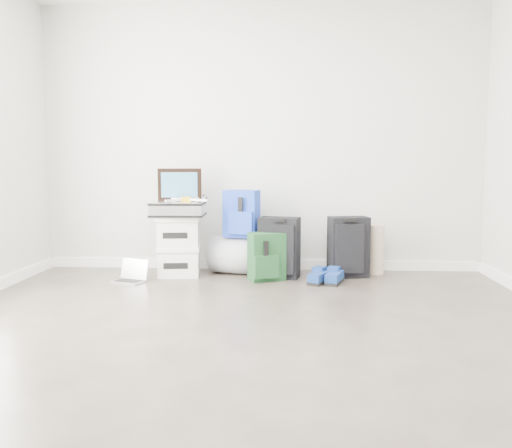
# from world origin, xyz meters

# --- Properties ---
(ground) EXTENTS (5.00, 5.00, 0.00)m
(ground) POSITION_xyz_m (0.00, 0.00, 0.00)
(ground) COLOR #332B25
(ground) RESTS_ON ground
(room_envelope) EXTENTS (4.52, 5.02, 2.71)m
(room_envelope) POSITION_xyz_m (0.00, 0.02, 1.72)
(room_envelope) COLOR beige
(room_envelope) RESTS_ON ground
(boxes_stack) EXTENTS (0.45, 0.38, 0.59)m
(boxes_stack) POSITION_xyz_m (-0.79, 2.10, 0.29)
(boxes_stack) COLOR silver
(boxes_stack) RESTS_ON ground
(briefcase) EXTENTS (0.51, 0.38, 0.15)m
(briefcase) POSITION_xyz_m (-0.79, 2.10, 0.66)
(briefcase) COLOR #B2B2B7
(briefcase) RESTS_ON boxes_stack
(painting) EXTENTS (0.42, 0.12, 0.32)m
(painting) POSITION_xyz_m (-0.79, 2.20, 0.89)
(painting) COLOR black
(painting) RESTS_ON briefcase
(drone) EXTENTS (0.48, 0.48, 0.05)m
(drone) POSITION_xyz_m (-0.71, 2.08, 0.76)
(drone) COLOR gold
(drone) RESTS_ON briefcase
(duffel_bag) EXTENTS (0.69, 0.52, 0.38)m
(duffel_bag) POSITION_xyz_m (-0.18, 2.23, 0.19)
(duffel_bag) COLOR #96999E
(duffel_bag) RESTS_ON ground
(blue_backpack) EXTENTS (0.37, 0.31, 0.46)m
(blue_backpack) POSITION_xyz_m (-0.18, 2.20, 0.60)
(blue_backpack) COLOR #1A4AAE
(blue_backpack) RESTS_ON duffel_bag
(large_suitcase) EXTENTS (0.42, 0.31, 0.59)m
(large_suitcase) POSITION_xyz_m (0.20, 2.07, 0.29)
(large_suitcase) COLOR black
(large_suitcase) RESTS_ON ground
(green_backpack) EXTENTS (0.37, 0.34, 0.45)m
(green_backpack) POSITION_xyz_m (0.08, 1.94, 0.22)
(green_backpack) COLOR #13351D
(green_backpack) RESTS_ON ground
(carry_on) EXTENTS (0.41, 0.31, 0.59)m
(carry_on) POSITION_xyz_m (0.86, 2.15, 0.29)
(carry_on) COLOR black
(carry_on) RESTS_ON ground
(shoes) EXTENTS (0.37, 0.33, 0.10)m
(shoes) POSITION_xyz_m (0.64, 1.85, 0.05)
(shoes) COLOR black
(shoes) RESTS_ON ground
(rolled_rug) EXTENTS (0.16, 0.16, 0.49)m
(rolled_rug) POSITION_xyz_m (1.16, 2.31, 0.24)
(rolled_rug) COLOR tan
(rolled_rug) RESTS_ON ground
(laptop) EXTENTS (0.34, 0.29, 0.20)m
(laptop) POSITION_xyz_m (-1.19, 1.82, 0.05)
(laptop) COLOR silver
(laptop) RESTS_ON ground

